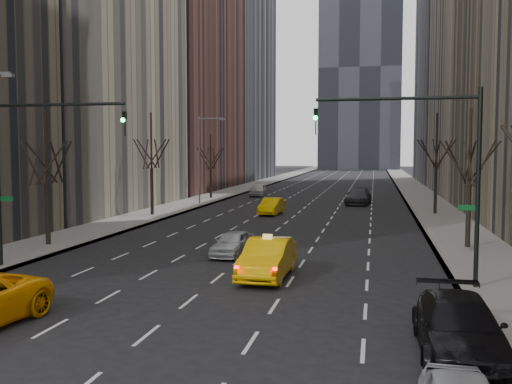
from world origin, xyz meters
The scene contains 19 objects.
sidewalk_left centered at (-12.25, 70.00, 0.07)m, with size 4.50×320.00×0.15m, color slate.
sidewalk_right centered at (12.25, 70.00, 0.07)m, with size 4.50×320.00×0.15m, color slate.
bld_left_far centered at (-21.50, 66.00, 22.00)m, with size 14.00×28.00×44.00m, color brown.
bld_left_deep centered at (-21.50, 96.00, 30.00)m, with size 14.00×30.00×60.00m, color slate.
bld_right_deep centered at (21.50, 95.00, 29.00)m, with size 14.00×30.00×58.00m, color slate.
tree_lw_b centered at (-12.00, 18.00, 3.72)m, with size 3.36×3.50×7.82m.
tree_lw_c centered at (-12.00, 34.00, 4.04)m, with size 3.36×3.50×8.74m.
tree_lw_d centered at (-12.00, 52.00, 3.56)m, with size 3.36×3.50×7.36m.
tree_rw_b centered at (12.00, 22.00, 3.72)m, with size 3.36×3.50×7.82m.
tree_rw_c centered at (12.00, 40.00, 4.04)m, with size 3.36×3.50×8.74m.
traffic_mast_left centered at (-9.11, 12.00, 5.49)m, with size 6.69×0.39×8.00m.
traffic_mast_right centered at (9.11, 12.00, 5.49)m, with size 6.69×0.39×8.00m.
streetlight_far centered at (-10.84, 45.00, 5.62)m, with size 2.83×0.22×9.00m.
taxi_sedan centered at (2.14, 12.59, 0.86)m, with size 1.82×5.23×1.72m, color #F1B205.
silver_sedan_ahead centered at (-0.64, 17.39, 0.68)m, with size 1.60×3.98×1.36m, color #ADB1B6.
parked_suv_black centered at (9.07, 4.04, 0.81)m, with size 2.26×5.55×1.61m, color black.
far_taxi centered at (-2.14, 37.37, 0.73)m, with size 1.54×4.42×1.46m, color #FFC705.
far_suv_grey centered at (5.12, 48.65, 0.85)m, with size 2.38×5.85×1.70m, color #303035.
far_car_white centered at (-7.41, 57.13, 0.79)m, with size 1.87×4.64×1.58m, color silver.
Camera 1 is at (6.75, -12.01, 5.63)m, focal length 40.00 mm.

